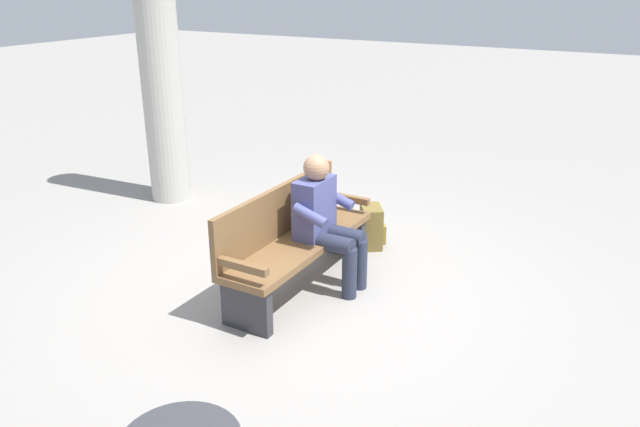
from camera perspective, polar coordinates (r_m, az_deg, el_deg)
ground_plane at (r=5.49m, az=-1.77°, el=-6.80°), size 40.00×40.00×0.00m
bench_near at (r=5.32m, az=-2.48°, el=-2.25°), size 1.80×0.48×0.90m
person_seated at (r=5.27m, az=0.52°, el=-0.49°), size 0.57×0.57×1.18m
backpack at (r=6.22m, az=4.80°, el=-1.25°), size 0.36×0.34×0.42m
support_pillar at (r=7.47m, az=-14.64°, el=14.01°), size 0.47×0.47×3.45m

